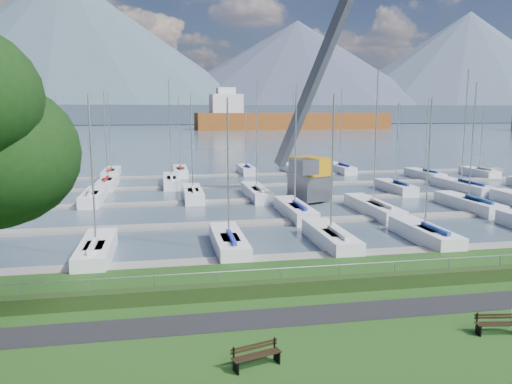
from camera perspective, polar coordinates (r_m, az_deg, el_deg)
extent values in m
cube|color=black|center=(22.57, 7.13, -13.71)|extent=(160.00, 2.00, 0.04)
cube|color=#465767|center=(282.99, -9.23, 7.37)|extent=(800.00, 540.00, 0.20)
cube|color=#213513|center=(24.76, 5.31, -10.70)|extent=(80.00, 0.70, 0.70)
cylinder|color=#92949B|center=(24.85, 5.09, -8.55)|extent=(80.00, 0.04, 0.04)
cube|color=#3E4C5B|center=(352.84, -9.53, 8.77)|extent=(900.00, 80.00, 12.00)
cone|color=#425461|center=(431.87, -20.97, 15.23)|extent=(340.00, 340.00, 115.00)
cone|color=#40475E|center=(449.41, 4.72, 13.62)|extent=(300.00, 300.00, 85.00)
cone|color=#465366|center=(528.93, 23.00, 13.10)|extent=(320.00, 320.00, 100.00)
cube|color=slate|center=(30.83, 2.04, -7.71)|extent=(90.00, 1.60, 0.25)
cube|color=gray|center=(40.32, -1.03, -3.61)|extent=(90.00, 1.60, 0.25)
cube|color=slate|center=(50.01, -2.91, -1.08)|extent=(90.00, 1.60, 0.25)
cube|color=#65635E|center=(59.80, -4.18, 0.63)|extent=(90.00, 1.60, 0.25)
cube|color=gray|center=(69.65, -5.09, 1.86)|extent=(90.00, 1.60, 0.25)
cube|color=black|center=(17.94, -2.31, -19.30)|extent=(0.17, 0.40, 0.45)
cube|color=black|center=(17.88, -2.58, -17.86)|extent=(0.06, 0.06, 0.40)
cube|color=black|center=(18.58, 2.40, -18.22)|extent=(0.17, 0.40, 0.45)
cube|color=black|center=(18.53, 2.13, -16.83)|extent=(0.06, 0.06, 0.40)
cube|color=black|center=(18.02, 0.33, -18.34)|extent=(1.75, 0.61, 0.04)
cube|color=black|center=(18.14, 0.10, -18.14)|extent=(1.75, 0.61, 0.04)
cube|color=black|center=(18.26, -0.13, -17.95)|extent=(1.75, 0.61, 0.04)
cube|color=black|center=(18.22, -0.21, -17.41)|extent=(1.74, 0.56, 0.08)
cube|color=black|center=(18.17, -0.21, -17.07)|extent=(1.74, 0.56, 0.08)
cube|color=black|center=(22.33, 24.08, -14.14)|extent=(0.12, 0.40, 0.45)
cube|color=black|center=(22.32, 23.94, -12.97)|extent=(0.06, 0.06, 0.40)
cube|color=black|center=(22.48, 26.17, -13.52)|extent=(1.80, 0.36, 0.04)
cube|color=black|center=(22.60, 25.99, -13.38)|extent=(1.80, 0.36, 0.04)
cube|color=black|center=(22.72, 25.81, -13.25)|extent=(1.80, 0.36, 0.04)
cube|color=black|center=(22.70, 25.78, -12.80)|extent=(1.79, 0.30, 0.08)
cube|color=black|center=(22.66, 25.80, -12.52)|extent=(1.79, 0.30, 0.08)
cube|color=#5A5B61|center=(50.30, 6.13, 0.58)|extent=(4.20, 4.20, 2.60)
cube|color=#CB8B0B|center=(50.02, 6.18, 2.96)|extent=(3.72, 4.15, 1.80)
cube|color=#54555B|center=(54.66, 6.82, 12.94)|extent=(6.95, 9.95, 19.89)
cube|color=#5A5B62|center=(47.76, 5.48, 2.91)|extent=(2.70, 2.81, 1.40)
cube|color=brown|center=(241.90, 4.27, 7.83)|extent=(93.63, 21.40, 10.00)
cube|color=silver|center=(234.49, -3.45, 9.63)|extent=(14.50, 14.50, 12.00)
cube|color=silver|center=(234.63, -3.47, 11.34)|extent=(8.29, 8.29, 4.00)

